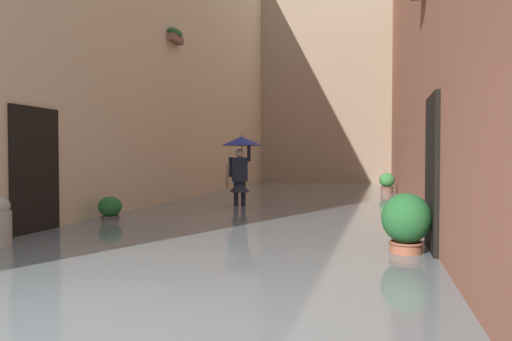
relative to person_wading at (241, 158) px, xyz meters
name	(u,v)px	position (x,y,z in m)	size (l,w,h in m)	color
ground_plane	(286,209)	(-0.93, -1.17, -1.38)	(60.00, 60.00, 0.00)	#605B56
flood_water	(286,206)	(-0.93, -1.17, -1.28)	(6.85, 25.78, 0.19)	slate
building_facade_left	(445,44)	(-4.86, -1.17, 2.79)	(2.04, 23.78, 8.34)	#935642
building_facade_right	(150,26)	(3.00, -1.17, 3.73)	(2.04, 23.78, 10.22)	beige
building_facade_far	(326,48)	(-0.93, -11.96, 5.25)	(9.65, 1.80, 13.26)	gray
person_wading	(241,158)	(0.00, 0.00, 0.00)	(1.01, 1.01, 1.97)	#4C4233
potted_plant_far_right	(110,211)	(1.68, 3.22, -1.01)	(0.44, 0.44, 0.65)	#66605B
potted_plant_mid_left	(387,185)	(-3.61, -4.87, -0.90)	(0.50, 0.50, 0.87)	brown
potted_plant_near_left	(406,225)	(-3.60, 5.11, -0.83)	(0.62, 0.62, 0.95)	#9E563D
mooring_bollard	(1,229)	(1.71, 5.95, -0.95)	(0.28, 0.28, 0.86)	gray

